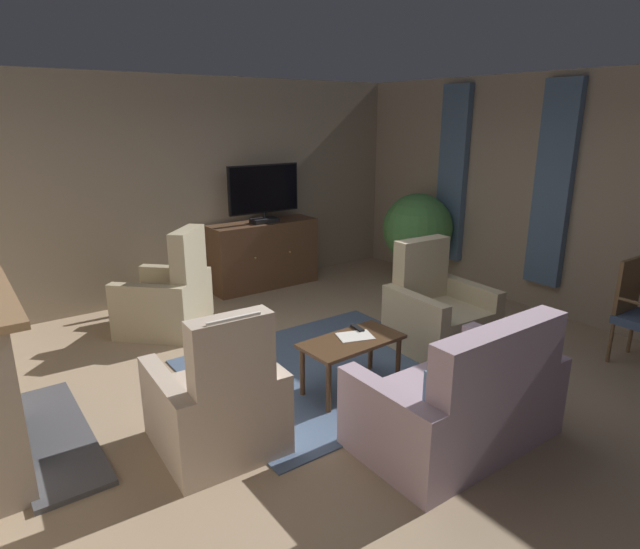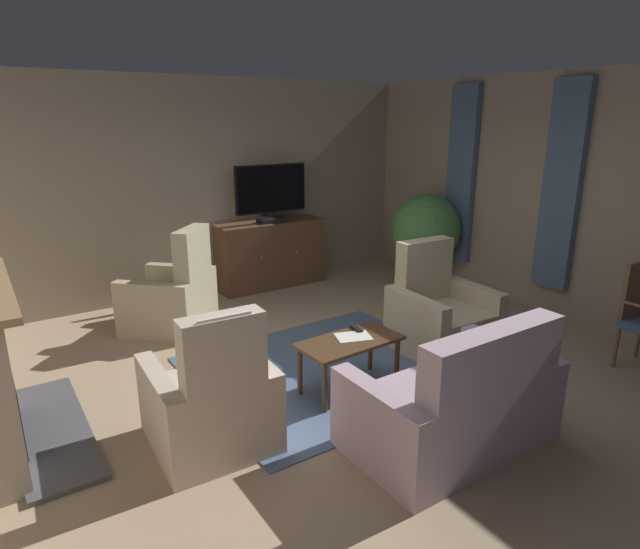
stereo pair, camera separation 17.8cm
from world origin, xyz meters
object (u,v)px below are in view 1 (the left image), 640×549
(tv_cabinet, at_px, (264,256))
(folded_newspaper, at_px, (355,336))
(armchair_near_window, at_px, (438,315))
(side_chair_beside_plant, at_px, (640,311))
(armchair_in_far_corner, at_px, (168,300))
(armchair_beside_cabinet, at_px, (218,405))
(television, at_px, (264,192))
(coffee_table, at_px, (352,347))
(potted_plant_leafy_by_curtain, at_px, (417,229))
(sofa_floral, at_px, (461,403))
(tv_remote, at_px, (357,328))

(tv_cabinet, distance_m, folded_newspaper, 3.12)
(folded_newspaper, distance_m, armchair_near_window, 1.25)
(folded_newspaper, bearing_deg, side_chair_beside_plant, -6.85)
(armchair_in_far_corner, bearing_deg, armchair_beside_cabinet, -102.28)
(television, height_order, coffee_table, television)
(tv_cabinet, height_order, potted_plant_leafy_by_curtain, potted_plant_leafy_by_curtain)
(armchair_near_window, xyz_separation_m, armchair_in_far_corner, (-2.10, 2.08, 0.01))
(armchair_beside_cabinet, relative_size, armchair_near_window, 1.03)
(sofa_floral, bearing_deg, tv_remote, 88.10)
(sofa_floral, relative_size, armchair_near_window, 1.35)
(television, xyz_separation_m, coffee_table, (-0.88, -2.99, -0.93))
(television, bearing_deg, armchair_near_window, -81.43)
(folded_newspaper, xyz_separation_m, armchair_in_far_corner, (-0.86, 2.24, -0.13))
(television, height_order, folded_newspaper, television)
(television, relative_size, armchair_in_far_corner, 0.87)
(tv_cabinet, bearing_deg, coffee_table, -106.11)
(sofa_floral, bearing_deg, coffee_table, 97.51)
(coffee_table, relative_size, folded_newspaper, 3.08)
(folded_newspaper, height_order, armchair_near_window, armchair_near_window)
(sofa_floral, bearing_deg, armchair_near_window, 47.92)
(armchair_near_window, bearing_deg, side_chair_beside_plant, -46.81)
(folded_newspaper, xyz_separation_m, side_chair_beside_plant, (2.53, -1.22, 0.05))
(coffee_table, xyz_separation_m, armchair_in_far_corner, (-0.80, 2.27, -0.06))
(coffee_table, distance_m, folded_newspaper, 0.10)
(television, xyz_separation_m, armchair_near_window, (0.42, -2.80, -0.99))
(tv_cabinet, bearing_deg, sofa_floral, -100.10)
(television, relative_size, armchair_near_window, 0.95)
(tv_cabinet, distance_m, television, 0.90)
(folded_newspaper, height_order, armchair_in_far_corner, armchair_in_far_corner)
(armchair_near_window, bearing_deg, coffee_table, -171.48)
(armchair_near_window, distance_m, potted_plant_leafy_by_curtain, 2.26)
(sofa_floral, relative_size, armchair_in_far_corner, 1.24)
(coffee_table, bearing_deg, armchair_beside_cabinet, -175.39)
(armchair_beside_cabinet, height_order, armchair_near_window, armchair_beside_cabinet)
(coffee_table, xyz_separation_m, folded_newspaper, (0.06, 0.03, 0.07))
(sofa_floral, distance_m, potted_plant_leafy_by_curtain, 3.97)
(sofa_floral, bearing_deg, armchair_in_far_corner, 105.65)
(potted_plant_leafy_by_curtain, bearing_deg, coffee_table, -145.06)
(armchair_in_far_corner, bearing_deg, tv_cabinet, 24.74)
(television, bearing_deg, potted_plant_leafy_by_curtain, -30.68)
(television, relative_size, coffee_table, 1.13)
(sofa_floral, xyz_separation_m, armchair_beside_cabinet, (-1.46, 0.98, 0.01))
(side_chair_beside_plant, bearing_deg, tv_cabinet, 112.07)
(tv_cabinet, distance_m, sofa_floral, 4.20)
(potted_plant_leafy_by_curtain, bearing_deg, armchair_in_far_corner, 173.96)
(tv_remote, bearing_deg, armchair_in_far_corner, -146.30)
(coffee_table, height_order, tv_remote, tv_remote)
(folded_newspaper, bearing_deg, tv_cabinet, 93.67)
(tv_remote, xyz_separation_m, armchair_near_window, (1.12, 0.05, -0.14))
(tv_remote, relative_size, potted_plant_leafy_by_curtain, 0.13)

